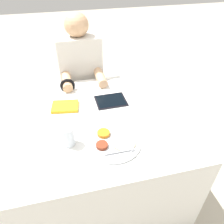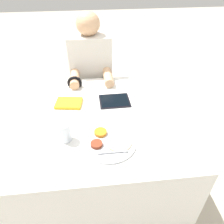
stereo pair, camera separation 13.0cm
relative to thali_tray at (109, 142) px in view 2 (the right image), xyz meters
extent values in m
plane|color=#B2A893|center=(-0.05, 0.23, -0.74)|extent=(12.00, 12.00, 0.00)
cube|color=silver|center=(-0.05, 0.23, -0.38)|extent=(1.09, 0.98, 0.74)
cylinder|color=#B7BABF|center=(0.00, 0.00, 0.00)|extent=(0.30, 0.30, 0.01)
cylinder|color=orange|center=(-0.04, 0.07, 0.01)|extent=(0.07, 0.07, 0.02)
cylinder|color=maroon|center=(-0.07, -0.02, 0.01)|extent=(0.06, 0.06, 0.02)
cylinder|color=#DBBC7F|center=(0.05, -0.02, 0.01)|extent=(0.14, 0.14, 0.01)
cylinder|color=#B7BABF|center=(0.01, -0.08, 0.01)|extent=(0.15, 0.01, 0.01)
sphere|color=#B7BABF|center=(0.08, -0.08, 0.01)|extent=(0.02, 0.02, 0.02)
cube|color=silver|center=(-0.23, 0.39, 0.00)|extent=(0.18, 0.15, 0.01)
cube|color=gold|center=(-0.23, 0.39, 0.00)|extent=(0.19, 0.15, 0.02)
cube|color=black|center=(0.08, 0.39, 0.00)|extent=(0.21, 0.17, 0.01)
cube|color=black|center=(0.08, 0.39, 0.00)|extent=(0.19, 0.15, 0.00)
cube|color=black|center=(-0.07, 0.87, -0.52)|extent=(0.31, 0.22, 0.44)
cube|color=beige|center=(-0.07, 0.87, -0.01)|extent=(0.34, 0.20, 0.60)
sphere|color=tan|center=(-0.07, 0.87, 0.37)|extent=(0.18, 0.18, 0.18)
cylinder|color=tan|center=(-0.19, 0.68, 0.03)|extent=(0.07, 0.23, 0.07)
cylinder|color=tan|center=(0.06, 0.68, 0.03)|extent=(0.07, 0.23, 0.07)
torus|color=black|center=(-0.19, 0.61, 0.03)|extent=(0.11, 0.02, 0.11)
cylinder|color=silver|center=(-0.23, 0.05, 0.05)|extent=(0.07, 0.07, 0.11)
camera|label=1|loc=(-0.20, -0.81, 0.85)|focal=35.00mm
camera|label=2|loc=(-0.07, -0.83, 0.85)|focal=35.00mm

